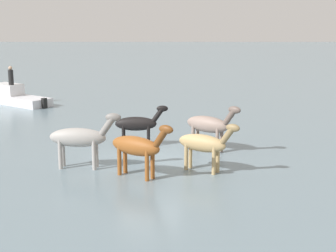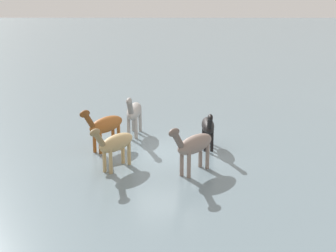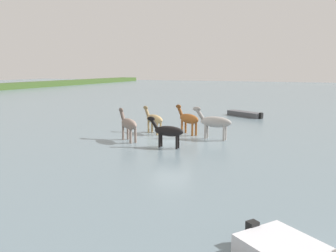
{
  "view_description": "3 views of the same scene",
  "coord_description": "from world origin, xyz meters",
  "px_view_note": "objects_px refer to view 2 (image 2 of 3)",
  "views": [
    {
      "loc": [
        19.3,
        0.86,
        5.32
      ],
      "look_at": [
        -0.71,
        0.72,
        1.1
      ],
      "focal_mm": 54.49,
      "sensor_mm": 36.0,
      "label": 1
    },
    {
      "loc": [
        -0.22,
        19.32,
        6.55
      ],
      "look_at": [
        -0.08,
        -0.04,
        1.12
      ],
      "focal_mm": 52.06,
      "sensor_mm": 36.0,
      "label": 2
    },
    {
      "loc": [
        -19.63,
        -8.06,
        4.52
      ],
      "look_at": [
        0.67,
        0.43,
        0.82
      ],
      "focal_mm": 36.85,
      "sensor_mm": 36.0,
      "label": 3
    }
  ],
  "objects_px": {
    "horse_lead": "(105,125)",
    "horse_pinto_flank": "(134,112)",
    "horse_mid_herd": "(115,143)",
    "horse_dark_mare": "(194,145)",
    "horse_dun_straggler": "(208,126)"
  },
  "relations": [
    {
      "from": "horse_lead",
      "to": "horse_mid_herd",
      "type": "xyz_separation_m",
      "value": [
        -0.69,
        2.3,
        -0.06
      ]
    },
    {
      "from": "horse_dark_mare",
      "to": "horse_lead",
      "type": "xyz_separation_m",
      "value": [
        3.6,
        -2.68,
        -0.01
      ]
    },
    {
      "from": "horse_dun_straggler",
      "to": "horse_mid_herd",
      "type": "bearing_deg",
      "value": -55.07
    },
    {
      "from": "horse_mid_herd",
      "to": "horse_pinto_flank",
      "type": "bearing_deg",
      "value": -152.53
    },
    {
      "from": "horse_pinto_flank",
      "to": "horse_lead",
      "type": "bearing_deg",
      "value": -21.41
    },
    {
      "from": "horse_dark_mare",
      "to": "horse_mid_herd",
      "type": "height_order",
      "value": "horse_dark_mare"
    },
    {
      "from": "horse_dun_straggler",
      "to": "horse_mid_herd",
      "type": "distance_m",
      "value": 4.48
    },
    {
      "from": "horse_lead",
      "to": "horse_pinto_flank",
      "type": "bearing_deg",
      "value": -172.88
    },
    {
      "from": "horse_dun_straggler",
      "to": "horse_pinto_flank",
      "type": "xyz_separation_m",
      "value": [
        3.28,
        -1.85,
        0.17
      ]
    },
    {
      "from": "horse_dun_straggler",
      "to": "horse_pinto_flank",
      "type": "relative_size",
      "value": 0.84
    },
    {
      "from": "horse_dark_mare",
      "to": "horse_dun_straggler",
      "type": "height_order",
      "value": "horse_dark_mare"
    },
    {
      "from": "horse_dark_mare",
      "to": "horse_pinto_flank",
      "type": "distance_m",
      "value": 5.45
    },
    {
      "from": "horse_dun_straggler",
      "to": "horse_lead",
      "type": "distance_m",
      "value": 4.36
    },
    {
      "from": "horse_lead",
      "to": "horse_pinto_flank",
      "type": "relative_size",
      "value": 0.87
    },
    {
      "from": "horse_dark_mare",
      "to": "horse_mid_herd",
      "type": "bearing_deg",
      "value": -59.66
    }
  ]
}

